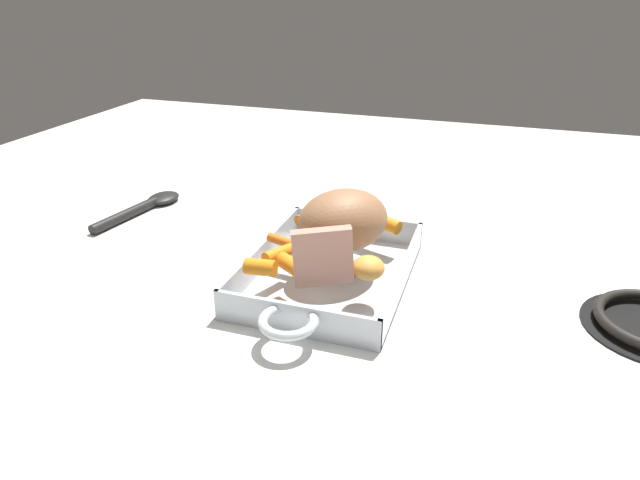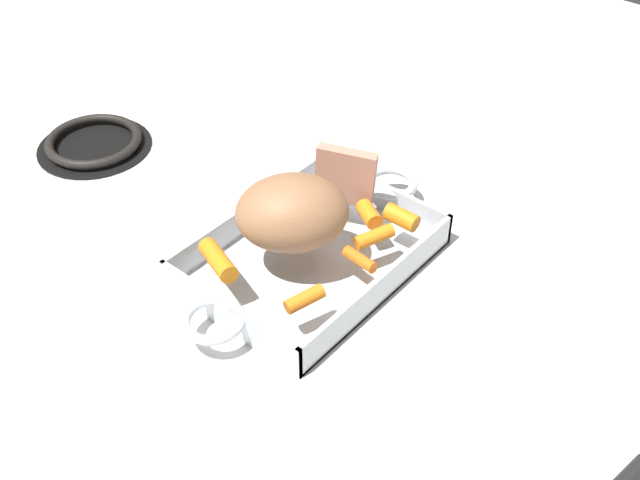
% 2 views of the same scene
% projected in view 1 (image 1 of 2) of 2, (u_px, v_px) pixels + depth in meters
% --- Properties ---
extents(ground_plane, '(2.14, 2.14, 0.00)m').
position_uv_depth(ground_plane, '(330.00, 280.00, 0.84)').
color(ground_plane, silver).
extents(roasting_dish, '(0.42, 0.22, 0.05)m').
position_uv_depth(roasting_dish, '(330.00, 272.00, 0.83)').
color(roasting_dish, silver).
rests_on(roasting_dish, ground_plane).
extents(pork_roast, '(0.18, 0.17, 0.09)m').
position_uv_depth(pork_roast, '(343.00, 220.00, 0.81)').
color(pork_roast, '#996846').
rests_on(pork_roast, roasting_dish).
extents(roast_slice_thin, '(0.05, 0.08, 0.08)m').
position_uv_depth(roast_slice_thin, '(323.00, 257.00, 0.72)').
color(roast_slice_thin, tan).
rests_on(roast_slice_thin, roasting_dish).
extents(baby_carrot_center_right, '(0.02, 0.04, 0.02)m').
position_uv_depth(baby_carrot_center_right, '(260.00, 267.00, 0.75)').
color(baby_carrot_center_right, orange).
rests_on(baby_carrot_center_right, roasting_dish).
extents(baby_carrot_northwest, '(0.05, 0.03, 0.02)m').
position_uv_depth(baby_carrot_northwest, '(307.00, 217.00, 0.92)').
color(baby_carrot_northwest, orange).
rests_on(baby_carrot_northwest, roasting_dish).
extents(baby_carrot_southeast, '(0.04, 0.05, 0.02)m').
position_uv_depth(baby_carrot_southeast, '(290.00, 265.00, 0.76)').
color(baby_carrot_southeast, orange).
rests_on(baby_carrot_southeast, roasting_dish).
extents(baby_carrot_northeast, '(0.02, 0.05, 0.02)m').
position_uv_depth(baby_carrot_northeast, '(281.00, 242.00, 0.83)').
color(baby_carrot_northeast, orange).
rests_on(baby_carrot_northeast, roasting_dish).
extents(baby_carrot_short, '(0.05, 0.04, 0.02)m').
position_uv_depth(baby_carrot_short, '(278.00, 254.00, 0.80)').
color(baby_carrot_short, orange).
rests_on(baby_carrot_short, roasting_dish).
extents(baby_carrot_southwest, '(0.05, 0.08, 0.03)m').
position_uv_depth(baby_carrot_southwest, '(380.00, 221.00, 0.90)').
color(baby_carrot_southwest, orange).
rests_on(baby_carrot_southwest, roasting_dish).
extents(potato_corner, '(0.06, 0.06, 0.03)m').
position_uv_depth(potato_corner, '(368.00, 268.00, 0.74)').
color(potato_corner, gold).
rests_on(potato_corner, roasting_dish).
extents(serving_spoon, '(0.22, 0.07, 0.02)m').
position_uv_depth(serving_spoon, '(146.00, 206.00, 1.08)').
color(serving_spoon, black).
rests_on(serving_spoon, ground_plane).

